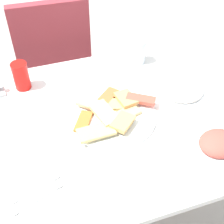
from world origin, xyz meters
TOP-DOWN VIEW (x-y plane):
  - ground_plane at (0.00, 0.00)m, footprint 6.00×6.00m
  - dining_table at (0.00, 0.00)m, footprint 1.03×0.86m
  - dining_chair at (-0.11, 0.76)m, footprint 0.44×0.45m
  - pide_platter at (0.00, 0.01)m, footprint 0.36×0.35m
  - salad_plate_greens at (0.32, 0.05)m, footprint 0.23×0.23m
  - salad_plate_rice at (0.31, -0.26)m, footprint 0.19×0.19m
  - soda_can at (-0.30, 0.30)m, footprint 0.08×0.08m
  - drinking_glass at (0.24, 0.32)m, footprint 0.07×0.07m
  - paper_napkin at (-0.33, -0.24)m, footprint 0.12×0.12m
  - fork at (-0.33, -0.26)m, footprint 0.16×0.07m
  - spoon at (-0.33, -0.23)m, footprint 0.16×0.06m

SIDE VIEW (x-z plane):
  - ground_plane at x=0.00m, z-range 0.00..0.00m
  - dining_chair at x=-0.11m, z-range 0.06..0.96m
  - dining_table at x=0.00m, z-range 0.27..0.97m
  - paper_napkin at x=-0.33m, z-range 0.70..0.71m
  - fork at x=-0.33m, z-range 0.71..0.71m
  - spoon at x=-0.33m, z-range 0.71..0.71m
  - pide_platter at x=0.00m, z-range 0.69..0.74m
  - salad_plate_greens at x=0.32m, z-range 0.70..0.75m
  - salad_plate_rice at x=0.31m, z-range 0.69..0.75m
  - drinking_glass at x=0.24m, z-range 0.70..0.81m
  - soda_can at x=-0.30m, z-range 0.70..0.82m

